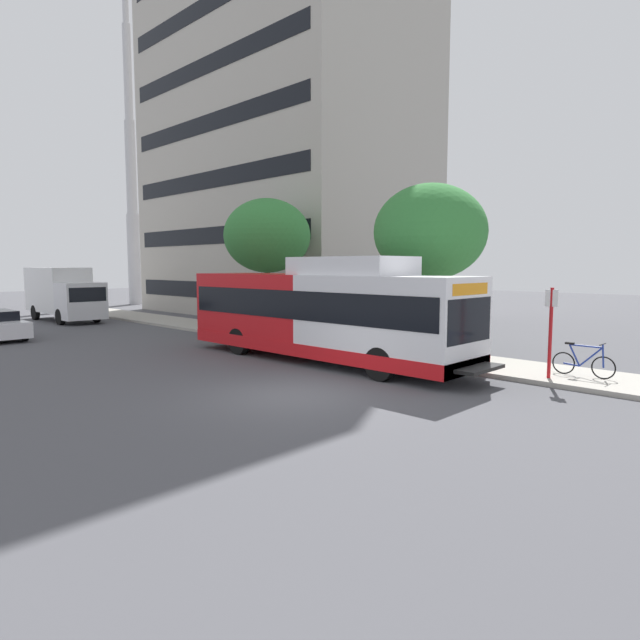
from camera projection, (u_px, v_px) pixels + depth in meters
The scene contains 10 objects.
ground_plane at pixel (147, 358), 19.55m from camera, with size 120.00×120.00×0.00m, color #4C4C51.
sidewalk_curb at pixel (320, 342), 23.13m from camera, with size 3.00×56.00×0.14m, color #A8A399.
transit_bus at pixel (321, 313), 18.76m from camera, with size 2.58×12.25×3.65m.
bus_stop_sign_pole at pixel (551, 326), 15.28m from camera, with size 0.10×0.36×2.60m.
bicycle_parked at pixel (583, 362), 15.57m from camera, with size 0.52×1.76×1.02m.
street_tree_near_stop at pixel (430, 232), 19.83m from camera, with size 4.17×4.17×6.24m.
street_tree_mid_block at pixel (267, 236), 26.78m from camera, with size 4.33×4.33×6.56m.
box_truck_background at pixel (63, 292), 32.65m from camera, with size 2.32×7.01×3.25m.
apartment_tower_backdrop at pixel (282, 87), 37.68m from camera, with size 12.10×19.57×31.82m.
lattice_comm_tower at pixel (131, 172), 45.96m from camera, with size 1.10×1.10×33.72m.
Camera 1 is at (-9.37, -10.03, 3.35)m, focal length 30.08 mm.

